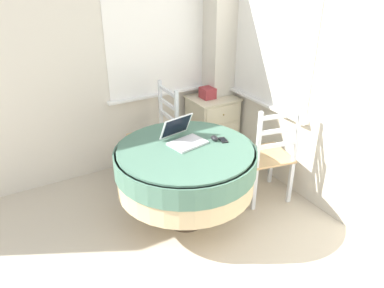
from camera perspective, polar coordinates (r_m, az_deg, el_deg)
The scene contains 9 objects.
corner_room_shell at distance 3.01m, azimuth 3.10°, elevation 10.49°, with size 4.45×5.07×2.55m.
round_dining_table at distance 3.12m, azimuth -1.00°, elevation -3.31°, with size 1.17×1.17×0.72m.
laptop at distance 3.11m, azimuth -1.31°, elevation 1.07°, with size 0.34×0.34×0.21m.
computer_mouse at distance 3.15m, azimuth 3.45°, elevation 0.88°, with size 0.05×0.08×0.04m.
cell_phone at distance 3.17m, azimuth 4.78°, elevation 0.62°, with size 0.08×0.11×0.01m.
dining_chair_near_back_window at distance 3.88m, azimuth -5.34°, elevation 1.32°, with size 0.43×0.43×0.98m.
dining_chair_near_right_window at distance 3.54m, azimuth 11.49°, elevation -1.78°, with size 0.50×0.50×0.98m.
corner_cabinet at distance 4.36m, azimuth 3.09°, elevation 2.78°, with size 0.51×0.46×0.70m.
storage_box at distance 4.19m, azimuth 2.39°, elevation 7.79°, with size 0.14×0.16×0.12m.
Camera 1 is at (-0.29, -0.36, 2.12)m, focal length 35.00 mm.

